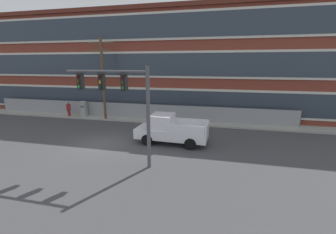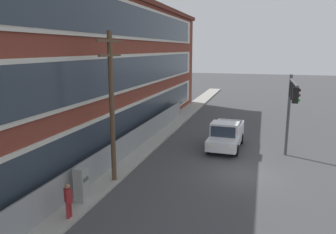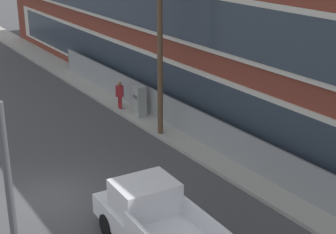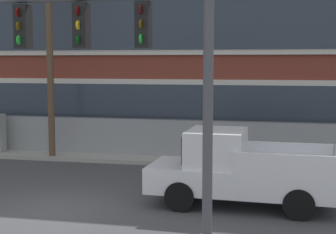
% 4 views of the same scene
% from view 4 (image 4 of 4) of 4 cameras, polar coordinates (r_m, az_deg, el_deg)
% --- Properties ---
extents(ground_plane, '(160.00, 160.00, 0.00)m').
position_cam_4_polar(ground_plane, '(14.28, -12.90, -10.09)').
color(ground_plane, '#424244').
extents(sidewalk_building_side, '(80.00, 1.96, 0.16)m').
position_cam_4_polar(sidewalk_building_side, '(21.03, -4.25, -4.51)').
color(sidewalk_building_side, '#9E9B93').
rests_on(sidewalk_building_side, ground).
extents(brick_mill_building, '(55.15, 11.34, 11.09)m').
position_cam_4_polar(brick_mill_building, '(27.61, -6.13, 9.41)').
color(brick_mill_building, brown).
rests_on(brick_mill_building, ground).
extents(chain_link_fence, '(31.95, 0.06, 1.67)m').
position_cam_4_polar(chain_link_fence, '(21.37, -6.03, -2.26)').
color(chain_link_fence, gray).
rests_on(chain_link_fence, ground).
extents(traffic_signal_mast, '(4.73, 0.43, 5.52)m').
position_cam_4_polar(traffic_signal_mast, '(10.26, -4.03, 6.47)').
color(traffic_signal_mast, '#4C4C51').
rests_on(traffic_signal_mast, ground).
extents(pickup_truck_white, '(5.23, 2.31, 2.09)m').
position_cam_4_polar(pickup_truck_white, '(14.34, 7.69, -5.92)').
color(pickup_truck_white, silver).
rests_on(pickup_truck_white, ground).
extents(utility_pole_near_corner, '(2.73, 0.26, 8.06)m').
position_cam_4_polar(utility_pole_near_corner, '(21.13, -12.98, 7.51)').
color(utility_pole_near_corner, brown).
rests_on(utility_pole_near_corner, ground).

